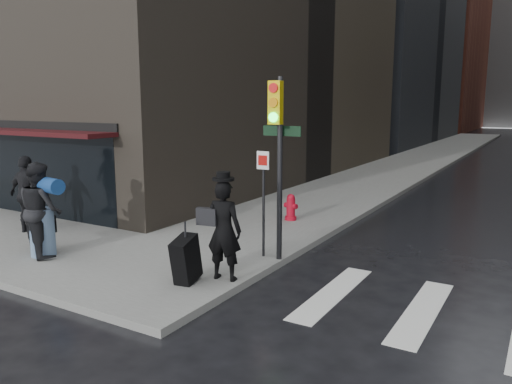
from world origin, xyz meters
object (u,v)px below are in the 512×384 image
(man_jeans, at_px, (41,209))
(fire_hydrant, at_px, (291,208))
(man_greycoat, at_px, (28,194))
(man_overcoat, at_px, (216,235))
(traffic_light, at_px, (277,144))

(man_jeans, distance_m, fire_hydrant, 6.60)
(man_jeans, height_order, man_greycoat, man_jeans)
(man_jeans, height_order, fire_hydrant, man_jeans)
(man_greycoat, bearing_deg, fire_hydrant, -142.68)
(man_overcoat, relative_size, fire_hydrant, 2.79)
(man_jeans, xyz_separation_m, traffic_light, (4.52, 2.31, 1.43))
(man_greycoat, relative_size, fire_hydrant, 2.64)
(man_overcoat, xyz_separation_m, man_greycoat, (-6.18, 0.44, 0.11))
(traffic_light, distance_m, fire_hydrant, 4.29)
(fire_hydrant, bearing_deg, traffic_light, -68.20)
(man_jeans, bearing_deg, fire_hydrant, -99.38)
(man_jeans, bearing_deg, man_overcoat, -151.90)
(man_overcoat, height_order, man_greycoat, man_overcoat)
(man_greycoat, bearing_deg, man_jeans, 146.81)
(man_jeans, bearing_deg, traffic_light, -133.76)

